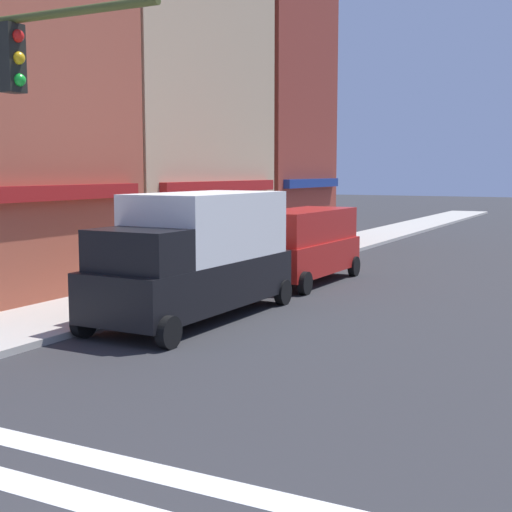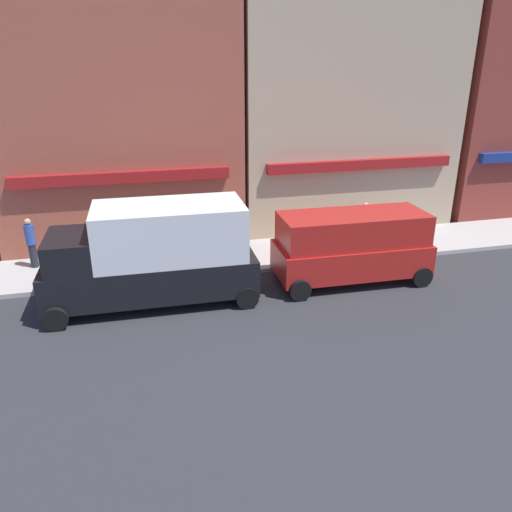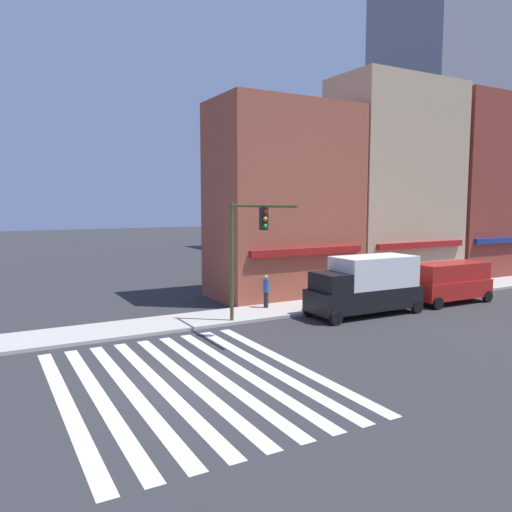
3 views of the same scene
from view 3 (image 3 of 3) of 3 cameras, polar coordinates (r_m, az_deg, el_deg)
The scene contains 10 objects.
ground_plane at distance 16.96m, azimuth -7.59°, elevation -13.97°, with size 200.00×200.00×0.00m, color #2D2D30.
sidewalk_left at distance 23.78m, azimuth -14.32°, elevation -8.04°, with size 120.00×3.00×0.15m.
crosswalk_stripes at distance 16.96m, azimuth -7.59°, elevation -13.96°, with size 8.14×10.80×0.01m.
storefront_row at distance 36.63m, azimuth 14.99°, elevation 7.29°, with size 25.70×5.30×14.24m.
tower_distant at distance 68.65m, azimuth 21.53°, elevation 20.48°, with size 16.94×11.70×46.68m.
traffic_signal at distance 22.52m, azimuth -1.24°, elevation 1.74°, with size 0.32×5.66×5.87m.
box_truck_black at distance 26.52m, azimuth 12.43°, elevation -3.20°, with size 6.24×2.42×3.04m.
van_red at distance 31.13m, azimuth 21.26°, elevation -2.67°, with size 5.04×2.22×2.34m.
pedestrian_blue_shirt at distance 27.03m, azimuth 1.16°, elevation -3.99°, with size 0.32×0.32×1.77m.
pedestrian_red_jacket at distance 33.99m, azimuth 19.77°, elevation -2.27°, with size 0.32×0.32×1.77m.
Camera 3 is at (-5.78, -14.85, 5.80)m, focal length 35.00 mm.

